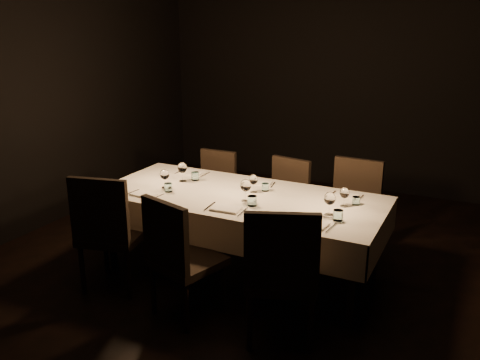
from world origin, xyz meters
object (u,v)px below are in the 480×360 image
at_px(dining_table, 240,203).
at_px(chair_near_center, 179,254).
at_px(chair_near_right, 281,270).
at_px(chair_far_left, 214,187).
at_px(chair_near_left, 108,228).
at_px(chair_far_center, 285,198).
at_px(chair_far_right, 353,206).

distance_m(dining_table, chair_near_center, 0.88).
xyz_separation_m(chair_near_right, chair_far_left, (-1.44, 1.65, -0.08)).
distance_m(chair_near_left, chair_near_center, 0.77).
bearing_deg(chair_near_left, chair_near_center, 158.72).
bearing_deg(chair_far_center, chair_far_left, -173.19).
distance_m(dining_table, chair_far_center, 0.82).
relative_size(chair_far_left, chair_far_center, 0.97).
distance_m(chair_far_left, chair_far_center, 0.85).
bearing_deg(chair_far_left, chair_near_center, -70.49).
bearing_deg(chair_far_right, chair_near_right, -91.54).
bearing_deg(chair_far_center, dining_table, -88.93).
distance_m(chair_near_left, chair_far_right, 2.27).
bearing_deg(dining_table, chair_far_right, 42.79).
height_order(chair_far_center, chair_far_right, chair_far_right).
height_order(dining_table, chair_far_center, chair_far_center).
xyz_separation_m(chair_near_center, chair_near_right, (0.81, 0.04, 0.03)).
distance_m(dining_table, chair_far_right, 1.14).
distance_m(chair_near_left, chair_far_center, 1.83).
distance_m(chair_near_left, chair_near_right, 1.58).
height_order(dining_table, chair_near_right, chair_near_right).
distance_m(dining_table, chair_near_left, 1.15).
bearing_deg(chair_near_right, chair_far_left, -70.74).
xyz_separation_m(dining_table, chair_near_center, (-0.10, -0.86, -0.14)).
xyz_separation_m(chair_near_left, chair_near_center, (0.77, -0.11, -0.02)).
relative_size(dining_table, chair_far_center, 2.80).
height_order(chair_near_left, chair_near_right, chair_near_right).
xyz_separation_m(dining_table, chair_far_right, (0.83, 0.76, -0.15)).
distance_m(dining_table, chair_near_right, 1.09).
bearing_deg(chair_far_center, chair_near_left, -112.58).
bearing_deg(chair_near_center, chair_far_left, -52.92).
bearing_deg(dining_table, chair_far_center, 80.98).
bearing_deg(chair_near_center, chair_far_right, -102.82).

